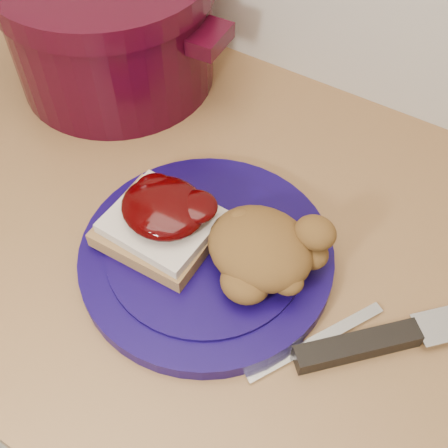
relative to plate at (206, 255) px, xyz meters
The scene contains 8 objects.
base_cabinet 0.48m from the plate, 131.14° to the left, with size 4.00×0.60×0.86m, color beige.
plate is the anchor object (origin of this frame).
sandwich 0.06m from the plate, behind, with size 0.12×0.10×0.06m.
stuffing_mound 0.07m from the plate, 13.45° to the left, with size 0.11×0.10×0.06m, color brown.
chef_knife 0.21m from the plate, ahead, with size 0.26×0.26×0.02m.
butter_knife 0.15m from the plate, ahead, with size 0.16×0.01×0.00m, color silver.
dutch_oven 0.35m from the plate, 144.17° to the left, with size 0.34×0.30×0.18m.
pepper_grinder 0.41m from the plate, 145.25° to the left, with size 0.07×0.07×0.14m.
Camera 1 is at (0.23, 1.18, 1.41)m, focal length 45.00 mm.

